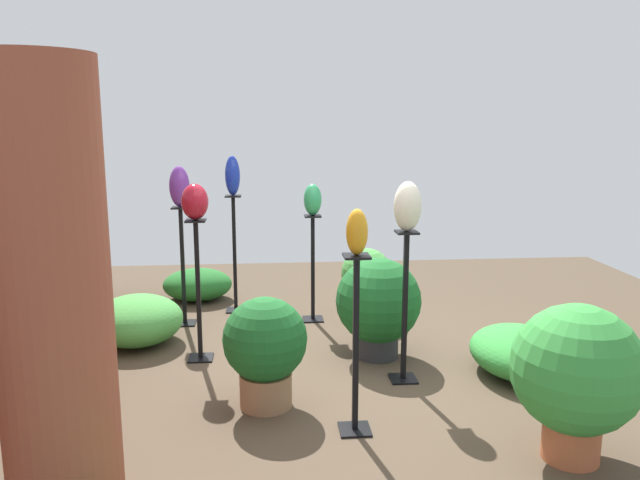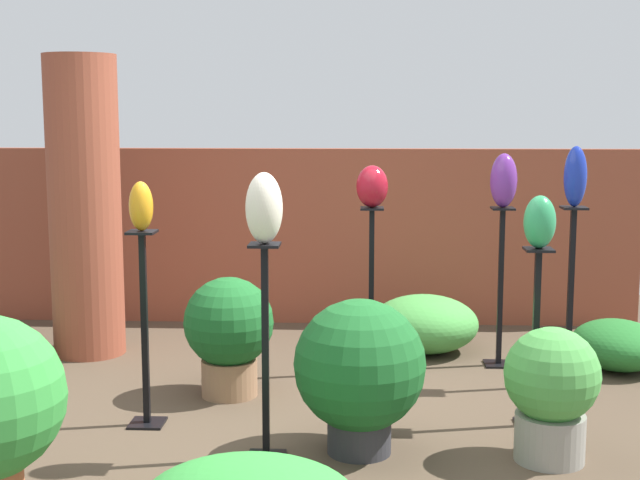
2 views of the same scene
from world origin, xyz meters
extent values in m
plane|color=#4C3D2D|center=(0.00, 0.00, 0.00)|extent=(8.00, 8.00, 0.00)
cylinder|color=brown|center=(-1.62, 1.63, 1.12)|extent=(0.53, 0.53, 2.24)
cube|color=black|center=(1.45, 0.19, 0.01)|extent=(0.20, 0.20, 0.01)
cube|color=black|center=(1.45, 0.19, 0.53)|extent=(0.04, 0.04, 1.05)
cube|color=black|center=(1.45, 0.19, 1.04)|extent=(0.16, 0.16, 0.02)
cube|color=black|center=(-0.05, -0.38, 0.01)|extent=(0.20, 0.20, 0.01)
cube|color=black|center=(-0.05, -0.38, 0.58)|extent=(0.04, 0.04, 1.15)
cube|color=black|center=(-0.05, -0.38, 1.15)|extent=(0.16, 0.16, 0.02)
cube|color=black|center=(1.44, 1.44, 0.01)|extent=(0.20, 0.20, 0.01)
cube|color=black|center=(1.44, 1.44, 0.58)|extent=(0.04, 0.04, 1.15)
cube|color=black|center=(1.44, 1.44, 1.14)|extent=(0.16, 0.16, 0.02)
cube|color=black|center=(1.82, 0.97, 0.01)|extent=(0.20, 0.20, 0.01)
cube|color=black|center=(1.82, 0.97, 0.60)|extent=(0.04, 0.04, 1.21)
cube|color=black|center=(1.82, 0.97, 1.20)|extent=(0.16, 0.16, 0.02)
cube|color=black|center=(-0.81, 0.10, 0.01)|extent=(0.20, 0.20, 0.01)
cube|color=black|center=(-0.81, 0.10, 0.58)|extent=(0.04, 0.04, 1.15)
cube|color=black|center=(-0.81, 0.10, 1.14)|extent=(0.16, 0.16, 0.02)
cube|color=black|center=(0.51, 1.20, 0.01)|extent=(0.20, 0.20, 0.01)
cube|color=black|center=(0.51, 1.20, 0.59)|extent=(0.04, 0.04, 1.17)
cube|color=black|center=(0.51, 1.20, 1.17)|extent=(0.16, 0.16, 0.02)
ellipsoid|color=#2D9356|center=(1.45, 0.19, 1.20)|extent=(0.18, 0.17, 0.30)
ellipsoid|color=beige|center=(-0.05, -0.38, 1.34)|extent=(0.19, 0.20, 0.37)
ellipsoid|color=#6B2D8C|center=(1.44, 1.44, 1.34)|extent=(0.19, 0.19, 0.38)
ellipsoid|color=#192D9E|center=(1.82, 0.97, 1.41)|extent=(0.15, 0.15, 0.39)
ellipsoid|color=orange|center=(-0.81, 0.10, 1.29)|extent=(0.14, 0.13, 0.28)
ellipsoid|color=maroon|center=(0.51, 1.20, 1.32)|extent=(0.22, 0.21, 0.29)
cylinder|color=gray|center=(1.44, -0.34, 0.13)|extent=(0.37, 0.37, 0.25)
sphere|color=#479942|center=(1.44, -0.34, 0.47)|extent=(0.50, 0.50, 0.50)
cylinder|color=#936B4C|center=(-0.41, 0.66, 0.12)|extent=(0.36, 0.36, 0.24)
sphere|color=#195923|center=(-0.41, 0.66, 0.49)|extent=(0.58, 0.58, 0.58)
cylinder|color=#B25B38|center=(-1.25, -1.11, 0.12)|extent=(0.33, 0.33, 0.24)
sphere|color=#338C38|center=(-1.25, -1.11, 0.56)|extent=(0.75, 0.75, 0.75)
cylinder|color=#2D2D33|center=(0.44, -0.27, 0.09)|extent=(0.34, 0.34, 0.19)
sphere|color=#195923|center=(0.44, -0.27, 0.49)|extent=(0.71, 0.71, 0.71)
ellipsoid|color=#236B28|center=(2.27, 1.41, 0.17)|extent=(0.65, 0.75, 0.35)
ellipsoid|color=#338C38|center=(-0.02, -1.32, 0.18)|extent=(0.95, 0.78, 0.36)
ellipsoid|color=#479942|center=(0.93, 1.79, 0.22)|extent=(0.82, 0.80, 0.43)
camera|label=1|loc=(-4.46, 0.64, 1.95)|focal=35.00mm
camera|label=2|loc=(0.45, -4.87, 1.83)|focal=50.00mm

